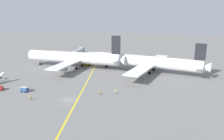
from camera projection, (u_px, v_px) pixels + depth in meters
ground_plane at (69, 100)px, 65.46m from camera, size 600.00×600.00×0.00m
taxiway_stripe at (83, 90)px, 74.85m from camera, size 10.77×119.60×0.01m
airliner_at_gate_left at (74, 58)px, 107.33m from camera, size 55.69×48.13×17.11m
airliner_being_pushed at (146, 62)px, 98.41m from camera, size 55.31×48.19×14.99m
pushback_tug at (87, 63)px, 113.87m from camera, size 9.20×4.41×2.77m
gse_stair_truck_yellow at (0, 81)px, 82.06m from camera, size 3.82×4.92×4.06m
gse_gpu_cart_small at (1, 88)px, 74.14m from camera, size 2.32×2.57×1.90m
gse_baggage_cart_near_cluster at (24, 89)px, 72.53m from camera, size 3.00×2.11×1.71m
ground_crew_marshaller_foreground at (116, 92)px, 70.15m from camera, size 0.36×0.36×1.76m
ground_crew_ramp_agent_by_cones at (100, 92)px, 69.67m from camera, size 0.36×0.36×1.62m
ground_crew_wing_walker_right at (31, 97)px, 65.54m from camera, size 0.36×0.36×1.73m
jet_bridge at (79, 51)px, 134.28m from camera, size 3.85×18.39×6.16m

